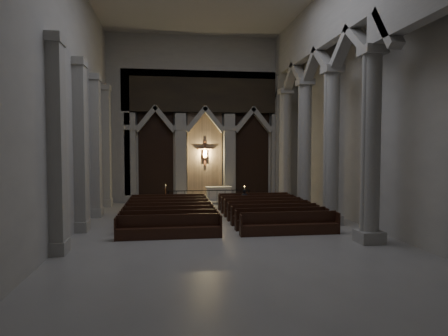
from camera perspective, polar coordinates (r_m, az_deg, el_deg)
name	(u,v)px	position (r m, az deg, el deg)	size (l,w,h in m)	color
room	(229,65)	(18.40, 0.69, 14.44)	(24.00, 24.10, 12.00)	#97958F
sanctuary_wall	(205,111)	(29.60, -2.73, 8.16)	(14.00, 0.77, 12.00)	#A4A199
right_arcade	(334,69)	(21.20, 15.40, 13.43)	(1.00, 24.00, 12.00)	#A4A199
left_pilasters	(89,148)	(21.70, -18.73, 2.73)	(0.60, 13.00, 8.03)	#A4A199
sanctuary_step	(206,201)	(28.81, -2.53, -4.74)	(8.50, 2.60, 0.15)	#A4A199
altar	(219,193)	(28.85, -0.77, -3.61)	(1.87, 0.75, 0.95)	beige
altar_rail	(209,195)	(26.92, -2.16, -3.89)	(5.55, 0.09, 1.09)	black
candle_stand_left	(166,200)	(27.01, -8.35, -4.59)	(0.25, 0.25, 1.47)	#AC6B34
candle_stand_right	(244,200)	(27.46, 2.94, -4.54)	(0.22, 0.22, 1.29)	#AC6B34
pews	(220,215)	(21.50, -0.62, -6.69)	(9.97, 8.04, 1.02)	black
worshipper	(244,200)	(25.15, 2.93, -4.55)	(0.47, 0.31, 1.30)	black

